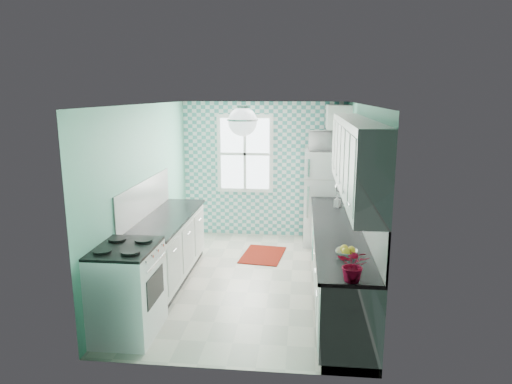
# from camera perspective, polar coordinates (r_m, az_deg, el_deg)

# --- Properties ---
(floor) EXTENTS (3.00, 4.40, 0.02)m
(floor) POSITION_cam_1_polar(r_m,az_deg,el_deg) (6.73, -0.65, -10.99)
(floor) COLOR beige
(floor) RESTS_ON ground
(ceiling) EXTENTS (3.00, 4.40, 0.02)m
(ceiling) POSITION_cam_1_polar(r_m,az_deg,el_deg) (6.18, -0.71, 11.00)
(ceiling) COLOR white
(ceiling) RESTS_ON wall_back
(wall_back) EXTENTS (3.00, 0.02, 2.50)m
(wall_back) POSITION_cam_1_polar(r_m,az_deg,el_deg) (8.50, 1.02, 2.80)
(wall_back) COLOR #70C8AA
(wall_back) RESTS_ON floor
(wall_front) EXTENTS (3.00, 0.02, 2.50)m
(wall_front) POSITION_cam_1_polar(r_m,az_deg,el_deg) (4.23, -4.11, -7.04)
(wall_front) COLOR #70C8AA
(wall_front) RESTS_ON floor
(wall_left) EXTENTS (0.02, 4.40, 2.50)m
(wall_left) POSITION_cam_1_polar(r_m,az_deg,el_deg) (6.68, -13.66, -0.16)
(wall_left) COLOR #70C8AA
(wall_left) RESTS_ON floor
(wall_right) EXTENTS (0.02, 4.40, 2.50)m
(wall_right) POSITION_cam_1_polar(r_m,az_deg,el_deg) (6.35, 12.99, -0.76)
(wall_right) COLOR #70C8AA
(wall_right) RESTS_ON floor
(accent_wall) EXTENTS (3.00, 0.01, 2.50)m
(accent_wall) POSITION_cam_1_polar(r_m,az_deg,el_deg) (8.48, 1.00, 2.78)
(accent_wall) COLOR teal
(accent_wall) RESTS_ON wall_back
(window) EXTENTS (1.04, 0.05, 1.44)m
(window) POSITION_cam_1_polar(r_m,az_deg,el_deg) (8.44, -1.38, 4.79)
(window) COLOR white
(window) RESTS_ON wall_back
(backsplash_right) EXTENTS (0.02, 3.60, 0.51)m
(backsplash_right) POSITION_cam_1_polar(r_m,az_deg,el_deg) (5.97, 13.21, -2.13)
(backsplash_right) COLOR white
(backsplash_right) RESTS_ON wall_right
(backsplash_left) EXTENTS (0.02, 2.15, 0.51)m
(backsplash_left) POSITION_cam_1_polar(r_m,az_deg,el_deg) (6.61, -13.67, -0.77)
(backsplash_left) COLOR white
(backsplash_left) RESTS_ON wall_left
(upper_cabinets_right) EXTENTS (0.33, 3.20, 0.90)m
(upper_cabinets_right) POSITION_cam_1_polar(r_m,az_deg,el_deg) (5.63, 12.26, 4.36)
(upper_cabinets_right) COLOR silver
(upper_cabinets_right) RESTS_ON wall_right
(upper_cabinet_fridge) EXTENTS (0.40, 0.74, 0.40)m
(upper_cabinet_fridge) POSITION_cam_1_polar(r_m,az_deg,el_deg) (8.00, 10.24, 9.23)
(upper_cabinet_fridge) COLOR silver
(upper_cabinet_fridge) RESTS_ON wall_right
(ceiling_light) EXTENTS (0.34, 0.34, 0.35)m
(ceiling_light) POSITION_cam_1_polar(r_m,az_deg,el_deg) (5.40, -1.69, 8.82)
(ceiling_light) COLOR silver
(ceiling_light) RESTS_ON ceiling
(base_cabinets_right) EXTENTS (0.60, 3.60, 0.90)m
(base_cabinets_right) POSITION_cam_1_polar(r_m,az_deg,el_deg) (6.17, 10.18, -8.80)
(base_cabinets_right) COLOR white
(base_cabinets_right) RESTS_ON floor
(countertop_right) EXTENTS (0.63, 3.60, 0.04)m
(countertop_right) POSITION_cam_1_polar(r_m,az_deg,el_deg) (6.02, 10.21, -4.62)
(countertop_right) COLOR black
(countertop_right) RESTS_ON base_cabinets_right
(base_cabinets_left) EXTENTS (0.60, 2.15, 0.90)m
(base_cabinets_left) POSITION_cam_1_polar(r_m,az_deg,el_deg) (6.73, -11.02, -7.03)
(base_cabinets_left) COLOR white
(base_cabinets_left) RESTS_ON floor
(countertop_left) EXTENTS (0.63, 2.15, 0.04)m
(countertop_left) POSITION_cam_1_polar(r_m,az_deg,el_deg) (6.59, -11.06, -3.17)
(countertop_left) COLOR black
(countertop_left) RESTS_ON base_cabinets_left
(fridge) EXTENTS (0.73, 0.73, 1.68)m
(fridge) POSITION_cam_1_polar(r_m,az_deg,el_deg) (8.15, 8.55, -0.70)
(fridge) COLOR silver
(fridge) RESTS_ON floor
(stove) EXTENTS (0.67, 0.83, 1.01)m
(stove) POSITION_cam_1_polar(r_m,az_deg,el_deg) (5.35, -15.89, -11.62)
(stove) COLOR white
(stove) RESTS_ON floor
(sink) EXTENTS (0.44, 0.37, 0.53)m
(sink) POSITION_cam_1_polar(r_m,az_deg,el_deg) (6.99, 9.77, -2.10)
(sink) COLOR silver
(sink) RESTS_ON countertop_right
(rug) EXTENTS (0.75, 0.99, 0.01)m
(rug) POSITION_cam_1_polar(r_m,az_deg,el_deg) (7.67, 0.86, -7.86)
(rug) COLOR maroon
(rug) RESTS_ON floor
(dish_towel) EXTENTS (0.09, 0.25, 0.38)m
(dish_towel) POSITION_cam_1_polar(r_m,az_deg,el_deg) (6.74, 7.14, -6.59)
(dish_towel) COLOR #54998A
(dish_towel) RESTS_ON base_cabinets_right
(fruit_bowl) EXTENTS (0.28, 0.28, 0.06)m
(fruit_bowl) POSITION_cam_1_polar(r_m,az_deg,el_deg) (5.03, 11.25, -7.47)
(fruit_bowl) COLOR white
(fruit_bowl) RESTS_ON countertop_right
(potted_plant) EXTENTS (0.36, 0.33, 0.33)m
(potted_plant) POSITION_cam_1_polar(r_m,az_deg,el_deg) (4.33, 12.15, -8.89)
(potted_plant) COLOR #AA070F
(potted_plant) RESTS_ON countertop_right
(soap_bottle) EXTENTS (0.11, 0.11, 0.18)m
(soap_bottle) POSITION_cam_1_polar(r_m,az_deg,el_deg) (7.07, 10.12, -1.13)
(soap_bottle) COLOR #A0B6C4
(soap_bottle) RESTS_ON countertop_right
(microwave) EXTENTS (0.61, 0.42, 0.33)m
(microwave) POSITION_cam_1_polar(r_m,az_deg,el_deg) (7.98, 8.79, 6.34)
(microwave) COLOR silver
(microwave) RESTS_ON fridge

